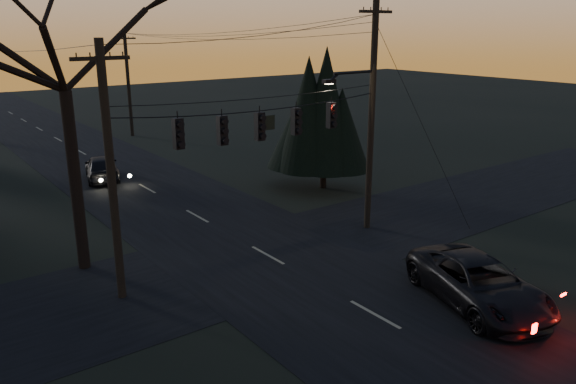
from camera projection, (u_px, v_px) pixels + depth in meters
ground_plane at (483, 375)px, 14.77m from camera, size 160.00×160.00×0.00m
main_road at (162, 197)px, 30.16m from camera, size 8.00×120.00×0.02m
cross_road at (268, 255)px, 22.47m from camera, size 60.00×7.00×0.02m
utility_pole_right at (367, 227)px, 25.61m from camera, size 5.00×0.30×10.00m
utility_pole_left at (122, 297)px, 19.04m from camera, size 1.80×0.30×8.50m
utility_pole_far_r at (132, 136)px, 47.17m from camera, size 1.80×0.30×8.50m
span_signal_assembly at (261, 125)px, 20.83m from camera, size 11.50×0.44×1.51m
bare_tree_left at (56, 10)px, 18.74m from camera, size 9.06×9.06×13.36m
evergreen_right at (324, 114)px, 30.77m from camera, size 4.46×4.46×7.23m
suv_near at (479, 283)px, 18.30m from camera, size 4.18×6.10×1.55m
sedan_oncoming_a at (102, 168)px, 33.34m from camera, size 2.87×4.77×1.52m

